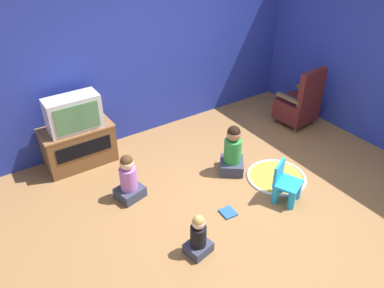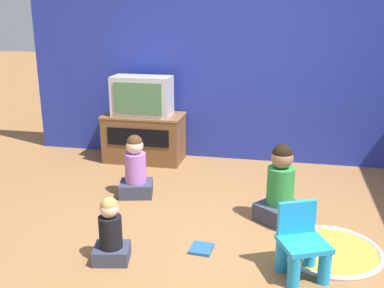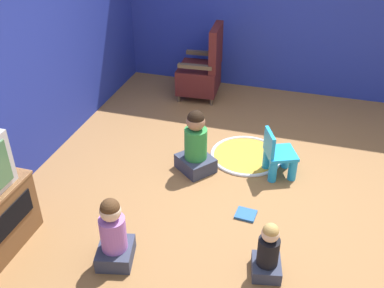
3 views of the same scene
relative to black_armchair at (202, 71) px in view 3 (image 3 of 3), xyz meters
The scene contains 10 objects.
ground_plane 2.21m from the black_armchair, 155.78° to the right, with size 30.00×30.00×0.00m, color olive.
wall_back 2.68m from the black_armchair, 149.24° to the left, with size 5.63×0.12×2.53m.
wall_right 1.65m from the black_armchair, 65.38° to the right, with size 0.12×5.25×2.53m.
black_armchair is the anchor object (origin of this frame).
yellow_kid_chair 2.03m from the black_armchair, 141.21° to the right, with size 0.41×0.40×0.52m.
play_mat 1.65m from the black_armchair, 146.25° to the right, with size 0.82×0.82×0.04m.
child_watching_left 1.80m from the black_armchair, 166.67° to the right, with size 0.48×0.48×0.72m.
child_watching_center 3.27m from the black_armchair, 155.31° to the right, with size 0.30×0.28×0.52m.
child_watching_right 3.19m from the black_armchair, behind, with size 0.38×0.35×0.64m.
book 2.59m from the black_armchair, 155.15° to the right, with size 0.18×0.20×0.02m.
Camera 3 is at (-3.58, -0.62, 2.84)m, focal length 42.00 mm.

